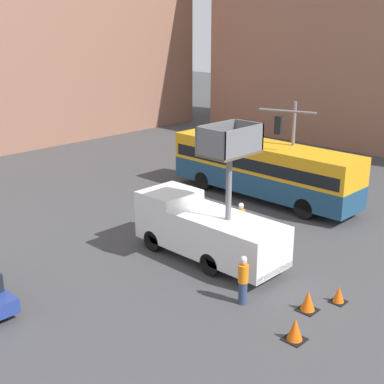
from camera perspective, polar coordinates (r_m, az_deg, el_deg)
ground_plane at (r=24.18m, az=2.10°, el=-5.98°), size 120.00×120.00×0.00m
building_backdrop_side at (r=47.01m, az=19.61°, el=14.77°), size 10.00×28.00×15.95m
utility_truck at (r=22.61m, az=1.56°, el=-3.76°), size 2.34×6.88×5.97m
city_bus at (r=30.37m, az=7.56°, el=2.71°), size 2.57×11.48×3.21m
traffic_light_pole at (r=28.71m, az=10.17°, el=5.61°), size 3.14×2.89×5.61m
road_worker_near_truck at (r=19.42m, az=5.47°, el=-9.32°), size 0.38×0.38×1.87m
road_worker_directing at (r=24.76m, az=5.21°, el=-3.16°), size 0.38×0.38×1.83m
traffic_cone_near_truck at (r=17.92m, az=10.93°, el=-14.26°), size 0.67×0.67×0.76m
traffic_cone_mid_road at (r=19.61m, az=12.27°, el=-11.32°), size 0.67×0.67×0.77m
traffic_cone_far_side at (r=20.43m, az=15.38°, el=-10.54°), size 0.55×0.55×0.62m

